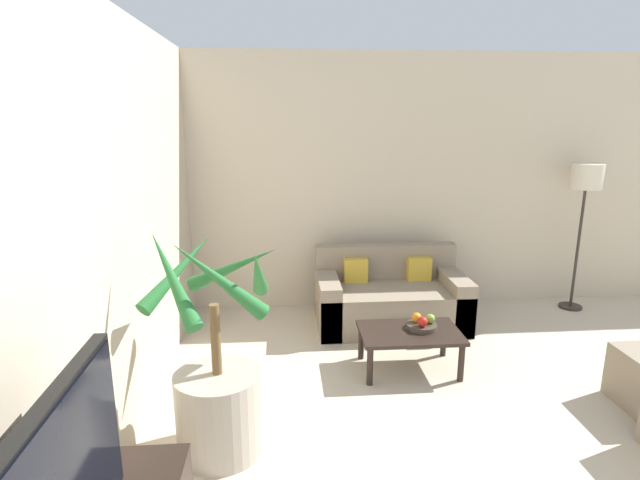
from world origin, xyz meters
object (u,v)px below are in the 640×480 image
sofa_loveseat (390,299)px  coffee_table (410,336)px  floor_lamp (586,186)px  orange_fruit (417,317)px  potted_palm (218,389)px  fruit_bowl (422,326)px  apple_green (430,319)px  apple_red (423,322)px

sofa_loveseat → coffee_table: bearing=-92.5°
floor_lamp → orange_fruit: (-2.05, -1.13, -0.92)m
potted_palm → sofa_loveseat: (1.48, 1.86, -0.16)m
coffee_table → orange_fruit: 0.17m
floor_lamp → orange_fruit: floor_lamp is taller
fruit_bowl → apple_green: apple_green is taller
floor_lamp → apple_red: (-2.03, -1.22, -0.92)m
floor_lamp → coffee_table: size_ratio=1.92×
floor_lamp → fruit_bowl: floor_lamp is taller
floor_lamp → orange_fruit: 2.52m
sofa_loveseat → floor_lamp: size_ratio=0.93×
floor_lamp → potted_palm: bearing=-149.2°
potted_palm → orange_fruit: 1.81m
floor_lamp → apple_green: 2.44m
apple_green → potted_palm: bearing=-149.2°
coffee_table → apple_red: apple_red is taller
sofa_loveseat → orange_fruit: size_ratio=18.20×
fruit_bowl → sofa_loveseat: bearing=94.2°
coffee_table → potted_palm: bearing=-147.6°
sofa_loveseat → fruit_bowl: bearing=-85.8°
sofa_loveseat → apple_red: 0.97m
potted_palm → apple_green: 1.89m
fruit_bowl → apple_green: bearing=9.8°
sofa_loveseat → fruit_bowl: sofa_loveseat is taller
floor_lamp → apple_green: (-1.94, -1.16, -0.92)m
floor_lamp → fruit_bowl: bearing=-149.9°
potted_palm → fruit_bowl: potted_palm is taller
coffee_table → floor_lamp: bearing=29.7°
potted_palm → coffee_table: bearing=32.4°
potted_palm → coffee_table: potted_palm is taller
potted_palm → apple_green: potted_palm is taller
floor_lamp → orange_fruit: size_ratio=19.63×
sofa_loveseat → apple_green: bearing=-81.0°
potted_palm → coffee_table: 1.71m
potted_palm → orange_fruit: size_ratio=18.19×
potted_palm → apple_red: 1.78m
potted_palm → apple_red: (1.54, 0.90, 0.00)m
potted_palm → orange_fruit: (1.52, 1.00, 0.00)m
floor_lamp → sofa_loveseat: bearing=-172.8°
coffee_table → apple_red: size_ratio=9.82×
potted_palm → coffee_table: (1.44, 0.91, -0.13)m
orange_fruit → potted_palm: bearing=-146.7°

